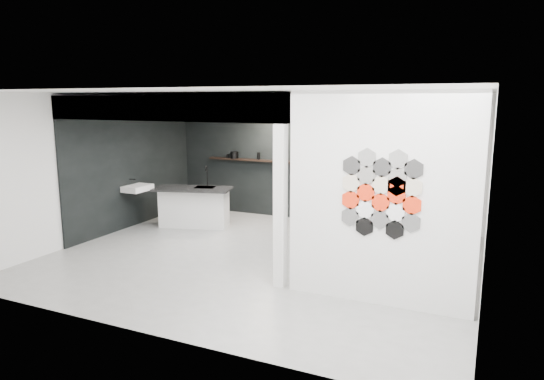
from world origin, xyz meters
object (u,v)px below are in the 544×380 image
(partition_panel, at_px, (380,200))
(glass_bowl, at_px, (323,161))
(kettle, at_px, (304,158))
(bottle_dark, at_px, (259,156))
(kitchen_island, at_px, (194,206))
(stockpot, at_px, (234,155))
(utensil_cup, at_px, (227,156))
(wall_basin, at_px, (137,188))
(glass_vase, at_px, (323,159))

(partition_panel, xyz_separation_m, glass_bowl, (-2.08, 3.87, -0.03))
(kettle, bearing_deg, glass_bowl, 24.00)
(partition_panel, height_order, bottle_dark, partition_panel)
(kitchen_island, height_order, kettle, kettle)
(kitchen_island, bearing_deg, partition_panel, -44.38)
(stockpot, relative_size, utensil_cup, 2.26)
(partition_panel, bearing_deg, kettle, 122.92)
(kitchen_island, bearing_deg, wall_basin, -167.73)
(kitchen_island, relative_size, utensil_cup, 20.40)
(bottle_dark, distance_m, utensil_cup, 0.83)
(partition_panel, height_order, glass_bowl, partition_panel)
(glass_bowl, relative_size, utensil_cup, 1.72)
(kitchen_island, height_order, utensil_cup, utensil_cup)
(glass_vase, bearing_deg, kitchen_island, -147.51)
(glass_bowl, xyz_separation_m, glass_vase, (0.00, 0.00, 0.03))
(glass_vase, bearing_deg, partition_panel, -61.77)
(glass_bowl, bearing_deg, partition_panel, -61.77)
(glass_bowl, bearing_deg, stockpot, 180.00)
(kitchen_island, relative_size, stockpot, 9.02)
(kettle, bearing_deg, partition_panel, -33.07)
(partition_panel, height_order, glass_vase, partition_panel)
(glass_bowl, distance_m, utensil_cup, 2.39)
(glass_bowl, xyz_separation_m, bottle_dark, (-1.56, 0.00, 0.03))
(glass_vase, distance_m, bottle_dark, 1.56)
(wall_basin, bearing_deg, bottle_dark, 48.38)
(partition_panel, bearing_deg, bottle_dark, 133.21)
(kitchen_island, distance_m, bottle_dark, 1.96)
(stockpot, relative_size, glass_vase, 1.23)
(wall_basin, bearing_deg, glass_vase, 31.35)
(kitchen_island, height_order, glass_vase, glass_vase)
(bottle_dark, xyz_separation_m, utensil_cup, (-0.83, 0.00, -0.04))
(wall_basin, relative_size, stockpot, 3.10)
(stockpot, bearing_deg, wall_basin, -120.06)
(stockpot, xyz_separation_m, kettle, (1.77, 0.00, 0.00))
(bottle_dark, relative_size, utensil_cup, 1.97)
(partition_panel, xyz_separation_m, utensil_cup, (-4.46, 3.87, -0.04))
(wall_basin, bearing_deg, partition_panel, -18.23)
(partition_panel, relative_size, glass_vase, 17.78)
(kettle, bearing_deg, wall_basin, -121.12)
(glass_vase, bearing_deg, utensil_cup, 180.00)
(bottle_dark, bearing_deg, stockpot, 180.00)
(stockpot, bearing_deg, kitchen_island, -96.31)
(kettle, xyz_separation_m, glass_bowl, (0.43, 0.00, -0.03))
(partition_panel, relative_size, kitchen_island, 1.60)
(partition_panel, distance_m, kettle, 4.60)
(kitchen_island, bearing_deg, glass_bowl, 16.14)
(partition_panel, relative_size, kettle, 14.15)
(wall_basin, distance_m, stockpot, 2.45)
(glass_bowl, relative_size, bottle_dark, 0.87)
(kettle, relative_size, bottle_dark, 1.18)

